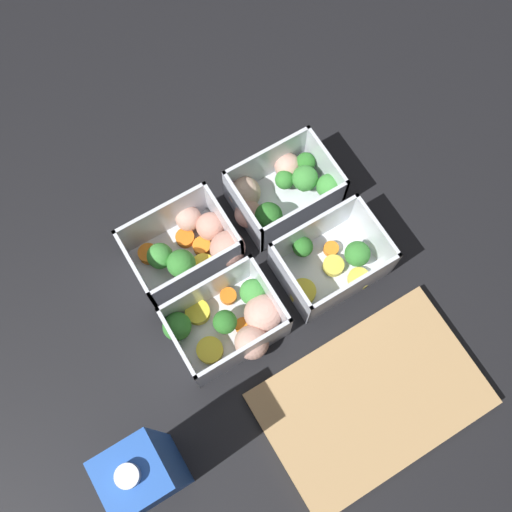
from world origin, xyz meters
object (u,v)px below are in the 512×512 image
container_near_left (280,191)px  juice_carton (146,473)px  container_near_right (193,247)px  container_far_right (234,322)px  container_far_left (332,262)px

container_near_left → juice_carton: (0.33, 0.24, 0.07)m
container_near_right → container_far_right: (0.01, 0.12, -0.00)m
container_near_left → container_far_right: (0.15, 0.13, -0.00)m
container_near_right → container_far_left: 0.19m
container_near_right → container_far_right: bearing=87.6°
container_near_right → container_near_left: bearing=-176.6°
container_near_left → juice_carton: 0.41m
container_near_right → container_far_right: same height
container_near_left → container_near_right: same height
container_near_left → container_near_right: (0.15, 0.01, -0.00)m
container_near_left → container_far_right: 0.20m
container_far_right → container_near_left: bearing=-139.6°
container_far_left → container_far_right: bearing=1.2°
container_far_right → container_near_right: bearing=-92.4°
container_far_left → juice_carton: size_ratio=0.72×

